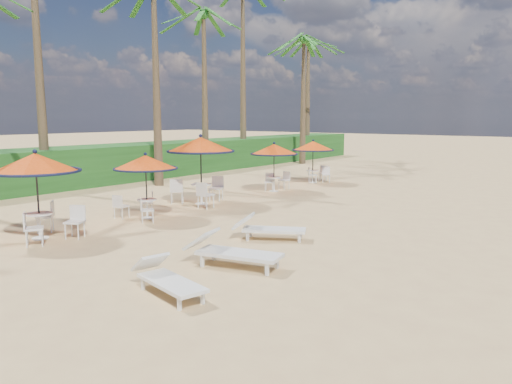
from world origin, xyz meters
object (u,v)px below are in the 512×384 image
at_px(station_2, 201,153).
at_px(lounger_far, 267,228).
at_px(lounger_near, 166,277).
at_px(lounger_mid, 230,250).
at_px(station_1, 144,170).
at_px(station_3, 274,154).
at_px(station_0, 38,174).
at_px(station_4, 314,151).

relative_size(station_2, lounger_far, 1.32).
distance_m(lounger_near, lounger_mid, 2.02).
height_order(station_1, station_3, station_3).
relative_size(lounger_near, lounger_mid, 0.86).
xyz_separation_m(station_2, lounger_mid, (5.92, -5.30, -1.54)).
bearing_deg(station_1, lounger_near, -37.19).
xyz_separation_m(station_0, lounger_near, (5.79, -0.84, -1.44)).
bearing_deg(lounger_mid, lounger_near, -98.84).
height_order(station_1, lounger_far, station_1).
height_order(station_2, lounger_mid, station_2).
distance_m(station_1, station_2, 3.02).
bearing_deg(station_3, station_2, -93.74).
distance_m(station_2, lounger_far, 6.10).
relative_size(station_4, lounger_near, 1.10).
distance_m(station_2, station_3, 4.31).
bearing_deg(station_0, station_4, 90.44).
distance_m(lounger_near, lounger_far, 4.53).
bearing_deg(station_4, station_2, -91.47).
relative_size(station_2, lounger_near, 1.34).
bearing_deg(lounger_mid, station_4, 99.81).
xyz_separation_m(station_2, station_3, (0.28, 4.30, -0.26)).
bearing_deg(station_0, lounger_mid, 11.71).
bearing_deg(station_1, station_2, 97.55).
relative_size(station_0, lounger_far, 1.21).
xyz_separation_m(station_4, lounger_far, (4.94, -10.65, -1.24)).
xyz_separation_m(station_3, lounger_near, (5.82, -11.60, -1.33)).
bearing_deg(lounger_near, lounger_mid, 107.90).
bearing_deg(lounger_mid, station_3, 106.63).
relative_size(station_1, lounger_near, 1.09).
bearing_deg(lounger_far, lounger_mid, -101.43).
distance_m(station_0, station_4, 14.24).
height_order(station_2, station_3, station_2).
bearing_deg(station_1, station_0, -91.39).
relative_size(lounger_near, lounger_far, 0.99).
height_order(station_1, station_4, station_4).
bearing_deg(lounger_near, station_4, 124.27).
relative_size(station_0, station_4, 1.12).
bearing_deg(lounger_near, lounger_far, 115.12).
height_order(station_0, lounger_far, station_0).
xyz_separation_m(station_0, station_2, (-0.31, 6.46, 0.15)).
bearing_deg(lounger_near, station_2, 142.77).
relative_size(station_1, lounger_mid, 0.94).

